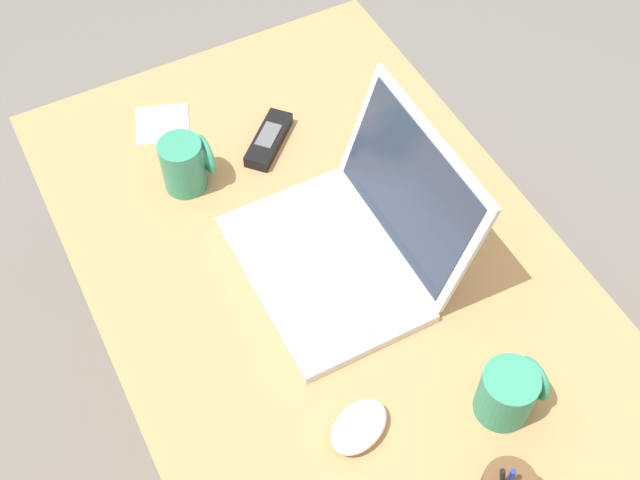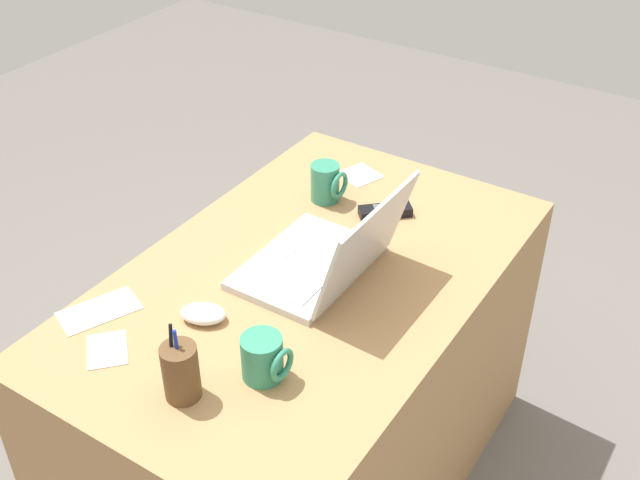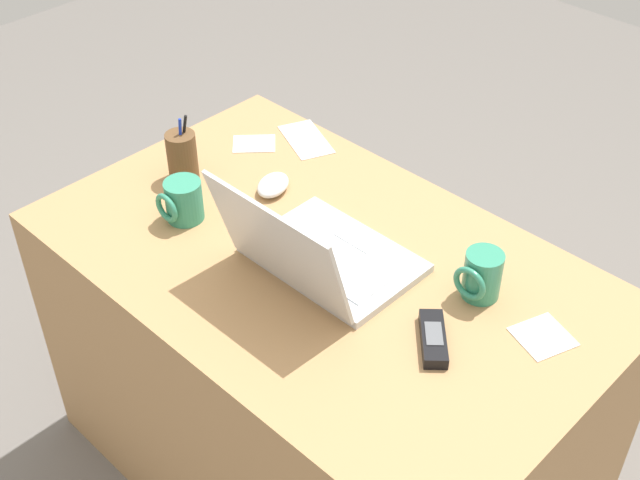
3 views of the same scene
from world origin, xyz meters
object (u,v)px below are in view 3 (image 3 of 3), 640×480
object	(u,v)px
computer_mouse	(273,185)
coffee_mug_tall	(183,201)
cordless_phone	(433,338)
pen_holder	(182,156)
laptop	(316,254)
coffee_mug_white	(481,276)

from	to	relation	value
computer_mouse	coffee_mug_tall	bearing A→B (deg)	50.58
cordless_phone	pen_holder	bearing A→B (deg)	-1.45
pen_holder	coffee_mug_tall	bearing A→B (deg)	141.23
pen_holder	computer_mouse	bearing A→B (deg)	-150.27
laptop	coffee_mug_white	world-z (taller)	laptop
cordless_phone	pen_holder	xyz separation A→B (m)	(0.75, -0.02, 0.05)
coffee_mug_tall	cordless_phone	distance (m)	0.63
computer_mouse	coffee_mug_tall	world-z (taller)	coffee_mug_tall
laptop	pen_holder	xyz separation A→B (m)	(0.46, -0.03, 0.01)
laptop	coffee_mug_tall	xyz separation A→B (m)	(0.33, 0.07, -0.00)
coffee_mug_white	coffee_mug_tall	world-z (taller)	coffee_mug_white
computer_mouse	coffee_mug_white	size ratio (longest dim) A/B	0.97
computer_mouse	pen_holder	world-z (taller)	pen_holder
laptop	coffee_mug_tall	distance (m)	0.34
computer_mouse	coffee_mug_white	distance (m)	0.55
laptop	computer_mouse	world-z (taller)	laptop
computer_mouse	coffee_mug_white	bearing A→B (deg)	162.02
coffee_mug_tall	coffee_mug_white	bearing A→B (deg)	-158.07
cordless_phone	pen_holder	size ratio (longest dim) A/B	0.78
coffee_mug_tall	cordless_phone	bearing A→B (deg)	-172.72
cordless_phone	laptop	bearing A→B (deg)	1.52
laptop	pen_holder	world-z (taller)	laptop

